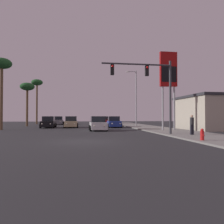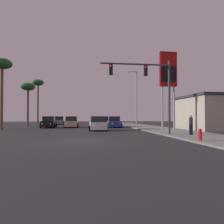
{
  "view_description": "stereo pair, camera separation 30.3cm",
  "coord_description": "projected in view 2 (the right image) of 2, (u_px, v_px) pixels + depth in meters",
  "views": [
    {
      "loc": [
        -0.23,
        -14.55,
        1.66
      ],
      "look_at": [
        4.08,
        15.24,
        2.28
      ],
      "focal_mm": 35.0,
      "sensor_mm": 36.0,
      "label": 1
    },
    {
      "loc": [
        0.07,
        -14.6,
        1.66
      ],
      "look_at": [
        4.08,
        15.24,
        2.28
      ],
      "focal_mm": 35.0,
      "sensor_mm": 36.0,
      "label": 2
    }
  ],
  "objects": [
    {
      "name": "car_tan",
      "position": [
        71.0,
        122.0,
        32.77
      ],
      "size": [
        2.04,
        4.31,
        1.68
      ],
      "rotation": [
        0.0,
        0.0,
        3.14
      ],
      "color": "tan",
      "rests_on": "ground"
    },
    {
      "name": "palm_tree_near",
      "position": [
        2.0,
        68.0,
        27.13
      ],
      "size": [
        2.4,
        2.4,
        8.9
      ],
      "color": "brown",
      "rests_on": "ground"
    },
    {
      "name": "car_blue",
      "position": [
        114.0,
        122.0,
        33.1
      ],
      "size": [
        2.04,
        4.34,
        1.68
      ],
      "rotation": [
        0.0,
        0.0,
        3.1
      ],
      "color": "navy",
      "rests_on": "ground"
    },
    {
      "name": "palm_tree_far",
      "position": [
        38.0,
        85.0,
        47.02
      ],
      "size": [
        2.4,
        2.4,
        9.65
      ],
      "color": "brown",
      "rests_on": "ground"
    },
    {
      "name": "palm_tree_mid",
      "position": [
        28.0,
        89.0,
        37.11
      ],
      "size": [
        2.4,
        2.4,
        7.39
      ],
      "color": "brown",
      "rests_on": "ground"
    },
    {
      "name": "pedestrian_on_sidewalk",
      "position": [
        191.0,
        124.0,
        18.35
      ],
      "size": [
        0.34,
        0.32,
        1.67
      ],
      "color": "#23232D",
      "rests_on": "sidewalk_right"
    },
    {
      "name": "gas_station_sign",
      "position": [
        168.0,
        73.0,
        25.14
      ],
      "size": [
        2.0,
        0.42,
        9.0
      ],
      "color": "#99999E",
      "rests_on": "sidewalk_right"
    },
    {
      "name": "car_black",
      "position": [
        49.0,
        123.0,
        32.1
      ],
      "size": [
        2.04,
        4.32,
        1.68
      ],
      "rotation": [
        0.0,
        0.0,
        3.16
      ],
      "color": "black",
      "rests_on": "ground"
    },
    {
      "name": "ground_plane",
      "position": [
        82.0,
        141.0,
        14.42
      ],
      "size": [
        120.0,
        120.0,
        0.0
      ],
      "primitive_type": "plane",
      "color": "#28282B"
    },
    {
      "name": "car_white",
      "position": [
        98.0,
        124.0,
        25.78
      ],
      "size": [
        2.04,
        4.32,
        1.68
      ],
      "rotation": [
        0.0,
        0.0,
        3.15
      ],
      "color": "silver",
      "rests_on": "ground"
    },
    {
      "name": "traffic_light_mast",
      "position": [
        150.0,
        82.0,
        19.15
      ],
      "size": [
        6.25,
        0.36,
        6.5
      ],
      "color": "#38383D",
      "rests_on": "sidewalk_right"
    },
    {
      "name": "car_red",
      "position": [
        105.0,
        121.0,
        45.15
      ],
      "size": [
        2.04,
        4.33,
        1.68
      ],
      "rotation": [
        0.0,
        0.0,
        3.12
      ],
      "color": "maroon",
      "rests_on": "ground"
    },
    {
      "name": "fire_hydrant",
      "position": [
        200.0,
        135.0,
        14.06
      ],
      "size": [
        0.24,
        0.34,
        0.76
      ],
      "color": "red",
      "rests_on": "sidewalk_right"
    },
    {
      "name": "building_gas_station",
      "position": [
        224.0,
        113.0,
        27.91
      ],
      "size": [
        10.3,
        8.3,
        4.3
      ],
      "color": "#B2A893",
      "rests_on": "ground"
    },
    {
      "name": "sidewalk_right",
      "position": [
        164.0,
        130.0,
        25.59
      ],
      "size": [
        5.0,
        60.0,
        0.12
      ],
      "color": "gray",
      "rests_on": "ground"
    },
    {
      "name": "street_lamp",
      "position": [
        136.0,
        95.0,
        35.43
      ],
      "size": [
        1.74,
        0.24,
        9.0
      ],
      "color": "#99999E",
      "rests_on": "sidewalk_right"
    },
    {
      "name": "car_grey",
      "position": [
        59.0,
        121.0,
        44.62
      ],
      "size": [
        2.04,
        4.34,
        1.68
      ],
      "rotation": [
        0.0,
        0.0,
        3.18
      ],
      "color": "slate",
      "rests_on": "ground"
    }
  ]
}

